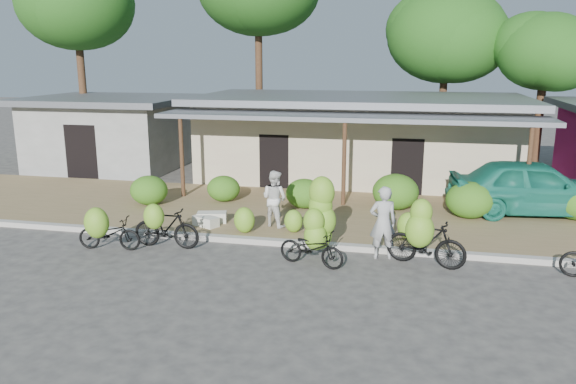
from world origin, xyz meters
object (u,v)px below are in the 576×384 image
(bike_far_left, at_px, (106,231))
(bike_right, at_px, (425,238))
(bystander, at_px, (274,199))
(vendor, at_px, (383,223))
(tree_back_left, at_px, (73,1))
(bike_center, at_px, (317,229))
(tree_near_right, at_px, (541,49))
(teal_van, at_px, (533,187))
(bike_left, at_px, (165,226))
(sack_far, at_px, (206,221))
(sack_near, at_px, (212,217))
(tree_center_right, at_px, (442,33))

(bike_far_left, relative_size, bike_right, 0.85)
(bystander, bearing_deg, vendor, 175.36)
(tree_back_left, relative_size, vendor, 5.18)
(bike_far_left, relative_size, bike_center, 0.81)
(vendor, bearing_deg, tree_near_right, -127.62)
(bike_center, bearing_deg, teal_van, -32.82)
(bystander, bearing_deg, tree_near_right, -104.45)
(tree_back_left, distance_m, bike_left, 16.84)
(bike_center, xyz_separation_m, sack_far, (-3.53, 1.88, -0.57))
(tree_near_right, xyz_separation_m, bike_left, (-11.34, -13.50, -4.57))
(tree_near_right, height_order, bike_left, tree_near_right)
(bike_far_left, bearing_deg, sack_far, -44.07)
(tree_near_right, bearing_deg, bike_left, -130.03)
(teal_van, bearing_deg, bike_right, 140.31)
(tree_back_left, relative_size, tree_near_right, 1.40)
(bike_far_left, relative_size, bike_left, 0.94)
(tree_back_left, height_order, sack_near, tree_back_left)
(tree_back_left, bearing_deg, bike_left, -51.15)
(bystander, bearing_deg, bike_far_left, 59.74)
(sack_near, relative_size, sack_far, 1.13)
(bike_center, xyz_separation_m, sack_near, (-3.49, 2.27, -0.56))
(sack_near, xyz_separation_m, bystander, (1.89, 0.03, 0.66))
(bike_left, xyz_separation_m, sack_near, (0.49, 2.15, -0.33))
(tree_back_left, xyz_separation_m, bike_center, (13.65, -12.12, -6.58))
(tree_center_right, distance_m, teal_van, 11.81)
(tree_center_right, height_order, bike_right, tree_center_right)
(bike_right, distance_m, bystander, 4.67)
(bike_far_left, xyz_separation_m, bystander, (3.75, 2.71, 0.39))
(bike_far_left, xyz_separation_m, sack_far, (1.81, 2.28, -0.28))
(bystander, bearing_deg, teal_van, -134.84)
(bike_right, bearing_deg, tree_near_right, -3.61)
(bike_far_left, bearing_deg, bike_center, -91.26)
(tree_center_right, xyz_separation_m, teal_van, (2.51, -10.41, -4.96))
(bystander, bearing_deg, bike_left, 66.39)
(bike_left, height_order, teal_van, teal_van)
(bike_center, bearing_deg, bystander, 50.35)
(tree_near_right, xyz_separation_m, teal_van, (-1.49, -8.41, -4.19))
(sack_far, height_order, teal_van, teal_van)
(tree_center_right, height_order, bike_far_left, tree_center_right)
(bike_center, distance_m, teal_van, 7.84)
(tree_back_left, distance_m, tree_center_right, 17.42)
(bystander, xyz_separation_m, teal_van, (7.46, 2.90, 0.05))
(bike_left, height_order, bike_right, bike_right)
(tree_near_right, bearing_deg, vendor, -114.05)
(bike_left, bearing_deg, teal_van, -61.73)
(tree_back_left, distance_m, sack_far, 16.07)
(vendor, bearing_deg, tree_back_left, -50.75)
(tree_back_left, xyz_separation_m, tree_center_right, (17.00, 3.50, -1.46))
(sack_near, bearing_deg, tree_back_left, 135.89)
(tree_near_right, bearing_deg, tree_back_left, -175.92)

